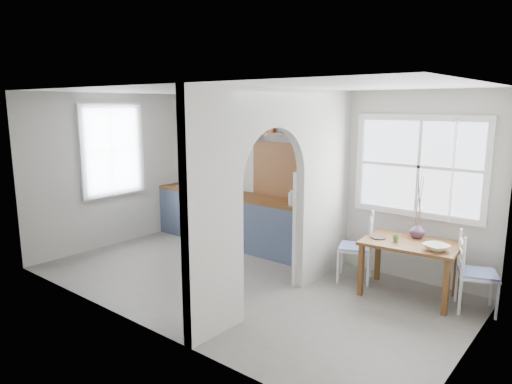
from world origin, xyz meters
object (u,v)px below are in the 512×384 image
Objects in this scene: dining_table at (409,269)px; vase at (417,230)px; chair_right at (478,273)px; kettle at (293,198)px; chair_left at (355,247)px.

dining_table is 5.70× the size of vase.
chair_right reaches higher than dining_table.
vase is at bearing 8.58° from kettle.
chair_left is at bearing 1.54° from kettle.
dining_table is 0.79m from chair_left.
vase is (-0.79, 0.15, 0.35)m from chair_right.
chair_left reaches higher than chair_right.
kettle is at bearing -115.56° from chair_left.
chair_left is (-0.78, 0.06, 0.12)m from dining_table.
kettle is 1.13× the size of vase.
kettle is at bearing 67.50° from chair_right.
chair_left is 0.86m from vase.
chair_right is (0.78, 0.09, 0.11)m from dining_table.
dining_table is 2.01m from kettle.
vase reaches higher than dining_table.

